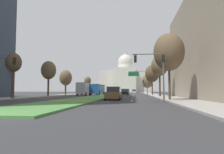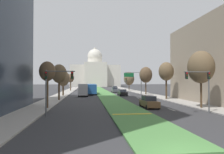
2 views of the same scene
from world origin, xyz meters
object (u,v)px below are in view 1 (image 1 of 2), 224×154
traffic_light_near_right (155,66)px  street_tree_right_far (152,74)px  sedan_lead_stopped (114,94)px  sedan_midblock (125,92)px  capitol_building (125,80)px  sedan_far_horizon (134,92)px  street_tree_left_far (66,78)px  sedan_distant (127,92)px  street_tree_right_mid (160,66)px  street_tree_left_near (14,63)px  street_tree_left_mid (49,70)px  box_truck_delivery (83,89)px  street_tree_right_distant (147,81)px  street_tree_left_distant (88,81)px  overhead_guide_sign (140,78)px  street_tree_right_near (169,52)px  city_bus (98,89)px  traffic_light_far_right (143,85)px

traffic_light_near_right → street_tree_right_far: street_tree_right_far is taller
sedan_lead_stopped → traffic_light_near_right: bearing=-49.3°
sedan_lead_stopped → sedan_midblock: 24.30m
capitol_building → sedan_midblock: size_ratio=7.50×
sedan_far_horizon → street_tree_left_far: bearing=-119.5°
sedan_distant → street_tree_right_mid: bearing=-74.5°
street_tree_left_far → street_tree_left_near: bearing=-88.5°
street_tree_right_mid → sedan_midblock: bearing=120.9°
sedan_lead_stopped → capitol_building: bearing=91.9°
capitol_building → street_tree_left_mid: size_ratio=4.60×
sedan_distant → traffic_light_near_right: bearing=-83.8°
box_truck_delivery → street_tree_left_far: bearing=163.8°
traffic_light_near_right → street_tree_left_mid: size_ratio=0.71×
street_tree_right_distant → sedan_lead_stopped: (-7.34, -50.20, -3.96)m
traffic_light_near_right → sedan_midblock: bearing=99.0°
capitol_building → box_truck_delivery: capitol_building is taller
sedan_lead_stopped → street_tree_left_far: bearing=121.7°
street_tree_left_distant → sedan_lead_stopped: street_tree_left_distant is taller
sedan_far_horizon → street_tree_right_mid: bearing=-83.4°
overhead_guide_sign → street_tree_left_mid: 23.60m
street_tree_left_mid → sedan_distant: size_ratio=1.75×
street_tree_right_near → city_bus: size_ratio=0.75×
street_tree_right_mid → sedan_distant: size_ratio=1.90×
street_tree_right_distant → box_truck_delivery: bearing=-123.0°
capitol_building → box_truck_delivery: 92.74m
street_tree_right_mid → street_tree_left_distant: bearing=120.8°
traffic_light_near_right → sedan_distant: size_ratio=1.25×
street_tree_left_near → street_tree_right_distant: street_tree_right_distant is taller
traffic_light_far_right → box_truck_delivery: 29.93m
traffic_light_far_right → street_tree_right_near: 50.68m
sedan_distant → city_bus: city_bus is taller
street_tree_left_mid → sedan_distant: street_tree_left_mid is taller
overhead_guide_sign → city_bus: (-12.04, 3.76, -2.85)m
capitol_building → street_tree_left_mid: capitol_building is taller
street_tree_right_mid → sedan_distant: 28.17m
street_tree_right_mid → street_tree_right_near: bearing=-92.0°
street_tree_right_far → street_tree_left_distant: bearing=133.1°
street_tree_right_mid → sedan_lead_stopped: street_tree_right_mid is taller
overhead_guide_sign → street_tree_left_far: street_tree_left_far is taller
traffic_light_near_right → street_tree_left_distant: 60.14m
street_tree_left_mid → street_tree_right_distant: street_tree_right_distant is taller
sedan_lead_stopped → street_tree_right_near: bearing=-15.8°
street_tree_right_distant → sedan_distant: bearing=-122.5°
street_tree_left_distant → sedan_distant: 20.10m
street_tree_right_mid → street_tree_right_far: bearing=91.0°
street_tree_right_near → street_tree_right_mid: 14.10m
street_tree_left_far → sedan_far_horizon: bearing=60.5°
overhead_guide_sign → street_tree_left_near: (-18.89, -26.25, 0.56)m
street_tree_right_mid → sedan_distant: (-7.41, 26.70, -5.06)m
street_tree_left_near → traffic_light_near_right: bearing=-17.6°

